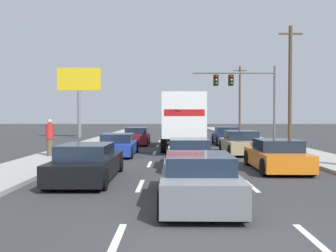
% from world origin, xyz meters
% --- Properties ---
extents(ground_plane, '(140.00, 140.00, 0.00)m').
position_xyz_m(ground_plane, '(0.00, 25.00, 0.00)').
color(ground_plane, '#333335').
extents(sidewalk_right, '(2.67, 80.00, 0.14)m').
position_xyz_m(sidewalk_right, '(6.58, 20.00, 0.07)').
color(sidewalk_right, '#9E9E99').
rests_on(sidewalk_right, ground_plane).
extents(sidewalk_left, '(2.67, 80.00, 0.14)m').
position_xyz_m(sidewalk_left, '(-6.58, 20.00, 0.07)').
color(sidewalk_left, '#9E9E99').
rests_on(sidewalk_left, ground_plane).
extents(lane_markings, '(3.54, 52.00, 0.01)m').
position_xyz_m(lane_markings, '(0.00, 19.25, 0.00)').
color(lane_markings, silver).
rests_on(lane_markings, ground_plane).
extents(car_maroon, '(1.87, 4.28, 1.31)m').
position_xyz_m(car_maroon, '(-3.30, 20.29, 0.60)').
color(car_maroon, maroon).
rests_on(car_maroon, ground_plane).
extents(car_blue, '(1.97, 4.40, 1.19)m').
position_xyz_m(car_blue, '(-3.64, 12.91, 0.54)').
color(car_blue, '#1E389E').
rests_on(car_blue, ground_plane).
extents(car_black, '(1.90, 4.66, 1.23)m').
position_xyz_m(car_black, '(-3.54, 5.22, 0.57)').
color(car_black, black).
rests_on(car_black, ground_plane).
extents(box_truck, '(2.58, 8.87, 3.44)m').
position_xyz_m(box_truck, '(-0.05, 16.37, 2.01)').
color(box_truck, white).
rests_on(box_truck, ground_plane).
extents(car_silver, '(1.96, 4.51, 1.20)m').
position_xyz_m(car_silver, '(0.01, 8.38, 0.55)').
color(car_silver, '#B7BABF').
rests_on(car_silver, ground_plane).
extents(car_gray, '(1.89, 4.41, 1.23)m').
position_xyz_m(car_gray, '(-0.09, 2.10, 0.57)').
color(car_gray, slate).
rests_on(car_gray, ground_plane).
extents(car_navy, '(1.89, 4.23, 1.32)m').
position_xyz_m(car_navy, '(3.46, 20.66, 0.59)').
color(car_navy, '#141E4C').
rests_on(car_navy, ground_plane).
extents(car_tan, '(1.97, 4.54, 1.31)m').
position_xyz_m(car_tan, '(3.25, 13.83, 0.59)').
color(car_tan, tan).
rests_on(car_tan, ground_plane).
extents(car_orange, '(1.92, 4.07, 1.23)m').
position_xyz_m(car_orange, '(3.42, 7.47, 0.56)').
color(car_orange, orange).
rests_on(car_orange, ground_plane).
extents(traffic_signal_mast, '(7.34, 0.69, 6.57)m').
position_xyz_m(traffic_signal_mast, '(5.42, 25.36, 4.82)').
color(traffic_signal_mast, '#595B56').
rests_on(traffic_signal_mast, ground_plane).
extents(utility_pole_mid, '(1.80, 0.28, 9.06)m').
position_xyz_m(utility_pole_mid, '(8.44, 21.20, 4.67)').
color(utility_pole_mid, brown).
rests_on(utility_pole_mid, ground_plane).
extents(utility_pole_far, '(1.80, 0.28, 9.08)m').
position_xyz_m(utility_pole_far, '(8.88, 43.74, 4.68)').
color(utility_pole_far, brown).
rests_on(utility_pole_far, ground_plane).
extents(roadside_billboard, '(4.30, 0.36, 6.93)m').
position_xyz_m(roadside_billboard, '(-9.85, 29.22, 4.98)').
color(roadside_billboard, slate).
rests_on(roadside_billboard, ground_plane).
extents(pedestrian_mid_block, '(0.38, 0.38, 1.86)m').
position_xyz_m(pedestrian_mid_block, '(-6.87, 11.42, 1.07)').
color(pedestrian_mid_block, brown).
rests_on(pedestrian_mid_block, sidewalk_left).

